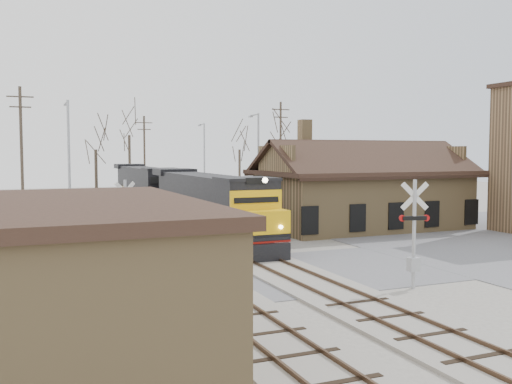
% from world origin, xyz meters
% --- Properties ---
extents(ground, '(140.00, 140.00, 0.00)m').
position_xyz_m(ground, '(0.00, 0.00, 0.00)').
color(ground, '#A29C92').
rests_on(ground, ground).
extents(road, '(60.00, 9.00, 0.03)m').
position_xyz_m(road, '(0.00, 0.00, 0.01)').
color(road, '#5A5A5F').
rests_on(road, ground).
extents(parking_lot, '(22.00, 26.00, 0.03)m').
position_xyz_m(parking_lot, '(18.00, 4.00, 0.02)').
color(parking_lot, '#5A5A5F').
rests_on(parking_lot, ground).
extents(track_main, '(3.40, 90.00, 0.24)m').
position_xyz_m(track_main, '(0.00, 15.00, 0.07)').
color(track_main, '#A29C92').
rests_on(track_main, ground).
extents(track_siding, '(3.40, 90.00, 0.24)m').
position_xyz_m(track_siding, '(-4.50, 15.00, 0.07)').
color(track_siding, '#A29C92').
rests_on(track_siding, ground).
extents(depot, '(15.20, 9.31, 7.90)m').
position_xyz_m(depot, '(11.99, 12.00, 2.41)').
color(depot, '#9C7E50').
rests_on(depot, ground).
extents(locomotive_lead, '(2.87, 19.20, 4.26)m').
position_xyz_m(locomotive_lead, '(0.00, 11.29, 2.24)').
color(locomotive_lead, black).
rests_on(locomotive_lead, ground).
extents(locomotive_trailing, '(2.87, 19.20, 4.03)m').
position_xyz_m(locomotive_trailing, '(0.00, 30.77, 2.24)').
color(locomotive_trailing, black).
rests_on(locomotive_trailing, ground).
extents(crossbuck_near, '(1.24, 0.45, 4.45)m').
position_xyz_m(crossbuck_near, '(3.47, -4.72, 2.06)').
color(crossbuck_near, '#A5A8AD').
rests_on(crossbuck_near, ground).
extents(crossbuck_far, '(1.17, 0.40, 4.18)m').
position_xyz_m(crossbuck_far, '(-6.37, 5.18, 1.95)').
color(crossbuck_far, '#A5A8AD').
rests_on(crossbuck_far, ground).
extents(streetlight_a, '(0.25, 2.04, 9.03)m').
position_xyz_m(streetlight_a, '(-8.06, 16.97, 5.05)').
color(streetlight_a, '#A5A8AD').
rests_on(streetlight_a, ground).
extents(streetlight_b, '(0.25, 2.04, 8.82)m').
position_xyz_m(streetlight_b, '(7.49, 21.05, 4.95)').
color(streetlight_b, '#A5A8AD').
rests_on(streetlight_b, ground).
extents(streetlight_c, '(0.25, 2.04, 8.77)m').
position_xyz_m(streetlight_c, '(7.89, 37.34, 4.92)').
color(streetlight_c, '#A5A8AD').
rests_on(streetlight_c, ground).
extents(utility_pole_a, '(2.00, 0.24, 10.69)m').
position_xyz_m(utility_pole_a, '(-10.93, 25.26, 5.58)').
color(utility_pole_a, '#382D23').
rests_on(utility_pole_a, ground).
extents(utility_pole_b, '(2.00, 0.24, 9.89)m').
position_xyz_m(utility_pole_b, '(2.93, 45.37, 5.17)').
color(utility_pole_b, '#382D23').
rests_on(utility_pole_b, ground).
extents(utility_pole_c, '(2.00, 0.24, 10.80)m').
position_xyz_m(utility_pole_c, '(14.26, 30.91, 5.63)').
color(utility_pole_c, '#382D23').
rests_on(utility_pole_c, ground).
extents(tree_b, '(3.89, 3.89, 9.53)m').
position_xyz_m(tree_b, '(-3.66, 38.19, 6.78)').
color(tree_b, '#382D23').
rests_on(tree_b, ground).
extents(tree_c, '(5.06, 5.06, 12.39)m').
position_xyz_m(tree_c, '(1.07, 45.01, 8.83)').
color(tree_c, '#382D23').
rests_on(tree_c, ground).
extents(tree_d, '(3.93, 3.93, 9.62)m').
position_xyz_m(tree_d, '(14.33, 43.05, 6.85)').
color(tree_d, '#382D23').
rests_on(tree_d, ground).
extents(tree_e, '(4.49, 4.49, 11.00)m').
position_xyz_m(tree_e, '(17.31, 37.85, 7.83)').
color(tree_e, '#382D23').
rests_on(tree_e, ground).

